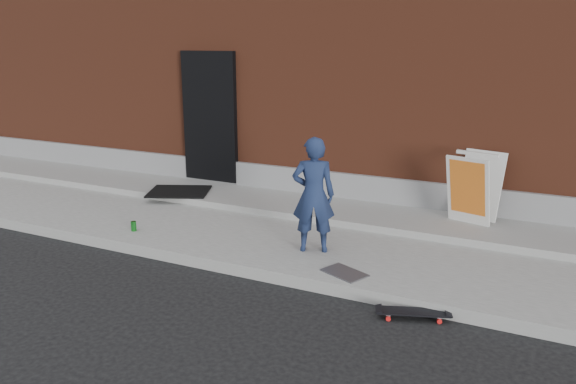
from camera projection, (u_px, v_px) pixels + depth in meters
The scene contains 10 objects.
ground at pixel (261, 281), 6.48m from camera, with size 80.00×80.00×0.00m, color black.
sidewalk at pixel (312, 236), 7.76m from camera, with size 20.00×3.00×0.15m, color gray.
apron at pixel (336, 210), 8.51m from camera, with size 20.00×1.20×0.10m, color gray.
building at pixel (417, 50), 11.90m from camera, with size 20.00×8.10×5.00m.
child at pixel (313, 195), 6.84m from camera, with size 0.52×0.34×1.44m, color #182445.
skateboard at pixel (413, 312), 5.60m from camera, with size 0.74×0.41×0.08m.
pizza_sign at pixel (474, 187), 7.71m from camera, with size 0.75×0.82×0.98m.
soda_can at pixel (134, 226), 7.73m from camera, with size 0.07×0.07×0.14m, color #198123.
doormat at pixel (179, 192), 9.33m from camera, with size 0.97×0.78×0.03m, color black.
utility_plate at pixel (344, 273), 6.33m from camera, with size 0.49×0.31×0.01m, color #54545A.
Camera 1 is at (2.91, -5.25, 2.69)m, focal length 35.00 mm.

